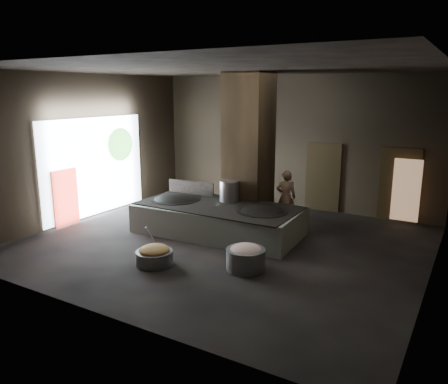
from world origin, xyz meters
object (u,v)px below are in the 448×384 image
Objects in this scene: wok_left at (176,202)px; meat_basin at (246,259)px; hearth_platform at (218,220)px; cook at (286,197)px; veg_basin at (154,258)px; wok_right at (262,214)px; stock_pot at (229,191)px.

wok_left is 3.85m from meat_basin.
hearth_platform is 2.29m from cook.
veg_basin is at bearing -62.97° from wok_left.
hearth_platform is at bearing 30.89° from cook.
cook is (-0.07, 1.81, 0.07)m from wok_right.
wok_right reaches higher than hearth_platform.
meat_basin is (1.84, -2.45, -0.89)m from stock_pot.
meat_basin is (3.34, -1.85, -0.51)m from wok_left.
hearth_platform is 2.73m from veg_basin.
wok_left is 1.66m from stock_pot.
wok_right is 2.09m from meat_basin.
wok_right is 2.25× the size of stock_pot.
stock_pot reaches higher than wok_right.
wok_left is 0.88× the size of cook.
hearth_platform is 7.67× the size of stock_pot.
wok_left is at bearing -158.20° from stock_pot.
cook is at bearing 52.52° from hearth_platform.
wok_left is (-1.45, -0.05, 0.35)m from hearth_platform.
wok_left is 2.42× the size of stock_pot.
veg_basin is (-0.14, -3.27, -0.97)m from stock_pot.
veg_basin is (-1.44, -2.77, -0.59)m from wok_right.
meat_basin is (1.89, -1.90, -0.16)m from hearth_platform.
wok_left reaches higher than veg_basin.
cook is 1.86× the size of meat_basin.
meat_basin is (0.54, -1.95, -0.51)m from wok_right.
wok_right is 0.82× the size of cook.
meat_basin is at bearing 74.64° from cook.
meat_basin is at bearing -48.14° from hearth_platform.
cook is (1.28, 1.86, 0.42)m from hearth_platform.
stock_pot is at bearing 81.84° from hearth_platform.
wok_right is (2.80, 0.10, 0.00)m from wok_left.
wok_left reaches higher than hearth_platform.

